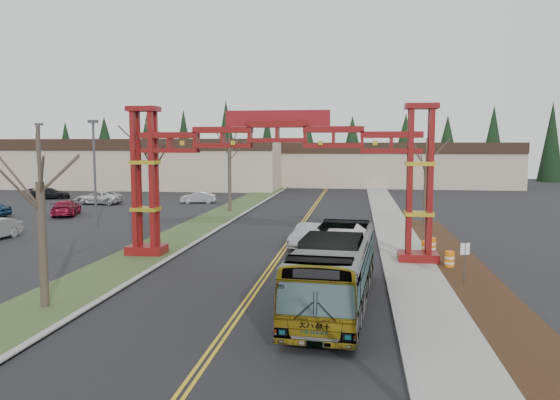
% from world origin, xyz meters
% --- Properties ---
extents(road, '(12.00, 110.00, 0.02)m').
position_xyz_m(road, '(0.00, 25.00, 0.01)').
color(road, black).
rests_on(road, ground).
extents(lane_line_left, '(0.12, 100.00, 0.01)m').
position_xyz_m(lane_line_left, '(-0.12, 25.00, 0.03)').
color(lane_line_left, gold).
rests_on(lane_line_left, road).
extents(lane_line_right, '(0.12, 100.00, 0.01)m').
position_xyz_m(lane_line_right, '(0.12, 25.00, 0.03)').
color(lane_line_right, gold).
rests_on(lane_line_right, road).
extents(curb_right, '(0.30, 110.00, 0.15)m').
position_xyz_m(curb_right, '(6.15, 25.00, 0.07)').
color(curb_right, '#979792').
rests_on(curb_right, ground).
extents(sidewalk_right, '(2.60, 110.00, 0.14)m').
position_xyz_m(sidewalk_right, '(7.60, 25.00, 0.08)').
color(sidewalk_right, gray).
rests_on(sidewalk_right, ground).
extents(landscape_strip, '(2.60, 50.00, 0.12)m').
position_xyz_m(landscape_strip, '(10.20, 10.00, 0.06)').
color(landscape_strip, black).
rests_on(landscape_strip, ground).
extents(grass_median, '(4.00, 110.00, 0.08)m').
position_xyz_m(grass_median, '(-8.00, 25.00, 0.04)').
color(grass_median, '#394B25').
rests_on(grass_median, ground).
extents(curb_left, '(0.30, 110.00, 0.15)m').
position_xyz_m(curb_left, '(-6.15, 25.00, 0.07)').
color(curb_left, '#979792').
rests_on(curb_left, ground).
extents(gateway_arch, '(18.20, 1.60, 8.90)m').
position_xyz_m(gateway_arch, '(0.00, 18.00, 5.98)').
color(gateway_arch, '#600D0C').
rests_on(gateway_arch, ground).
extents(retail_building_west, '(46.00, 22.30, 7.50)m').
position_xyz_m(retail_building_west, '(-30.00, 71.96, 3.76)').
color(retail_building_west, '#B8A58C').
rests_on(retail_building_west, ground).
extents(retail_building_east, '(38.00, 20.30, 7.00)m').
position_xyz_m(retail_building_east, '(10.00, 79.95, 3.51)').
color(retail_building_east, '#B8A58C').
rests_on(retail_building_east, ground).
extents(conifer_treeline, '(116.10, 5.60, 13.00)m').
position_xyz_m(conifer_treeline, '(0.25, 92.00, 6.49)').
color(conifer_treeline, black).
rests_on(conifer_treeline, ground).
extents(transit_bus, '(3.43, 11.29, 3.10)m').
position_xyz_m(transit_bus, '(3.71, 8.95, 1.55)').
color(transit_bus, '#A0A3A8').
rests_on(transit_bus, ground).
extents(silver_sedan, '(2.48, 4.79, 1.50)m').
position_xyz_m(silver_sedan, '(1.50, 22.00, 0.75)').
color(silver_sedan, '#A5A8AD').
rests_on(silver_sedan, ground).
extents(parked_car_mid_a, '(3.65, 5.53, 1.49)m').
position_xyz_m(parked_car_mid_a, '(-22.59, 34.61, 0.74)').
color(parked_car_mid_a, maroon).
rests_on(parked_car_mid_a, ground).
extents(parked_car_far_a, '(4.18, 2.09, 1.32)m').
position_xyz_m(parked_car_far_a, '(-13.46, 47.13, 0.66)').
color(parked_car_far_a, '#B8B8C1').
rests_on(parked_car_far_a, ground).
extents(parked_car_far_b, '(5.38, 2.64, 1.47)m').
position_xyz_m(parked_car_far_b, '(-24.26, 44.44, 0.73)').
color(parked_car_far_b, white).
rests_on(parked_car_far_b, ground).
extents(parked_car_far_c, '(5.04, 3.13, 1.36)m').
position_xyz_m(parked_car_far_c, '(-32.94, 49.26, 0.68)').
color(parked_car_far_c, black).
rests_on(parked_car_far_c, ground).
extents(bare_tree_median_near, '(3.39, 3.39, 7.39)m').
position_xyz_m(bare_tree_median_near, '(-8.00, 7.10, 5.13)').
color(bare_tree_median_near, '#382D26').
rests_on(bare_tree_median_near, ground).
extents(bare_tree_median_mid, '(3.25, 3.25, 8.17)m').
position_xyz_m(bare_tree_median_mid, '(-8.00, 19.35, 5.98)').
color(bare_tree_median_mid, '#382D26').
rests_on(bare_tree_median_mid, ground).
extents(bare_tree_median_far, '(3.40, 3.40, 8.60)m').
position_xyz_m(bare_tree_median_far, '(-8.00, 39.79, 6.31)').
color(bare_tree_median_far, '#382D26').
rests_on(bare_tree_median_far, ground).
extents(bare_tree_right_far, '(3.10, 3.10, 7.17)m').
position_xyz_m(bare_tree_right_far, '(10.00, 31.75, 5.09)').
color(bare_tree_right_far, '#382D26').
rests_on(bare_tree_right_far, ground).
extents(light_pole_near, '(0.75, 0.37, 8.59)m').
position_xyz_m(light_pole_near, '(-16.14, 27.79, 4.97)').
color(light_pole_near, '#3F3F44').
rests_on(light_pole_near, ground).
extents(light_pole_mid, '(0.78, 0.39, 8.96)m').
position_xyz_m(light_pole_mid, '(-29.29, 41.59, 5.18)').
color(light_pole_mid, '#3F3F44').
rests_on(light_pole_mid, ground).
extents(light_pole_far, '(0.83, 0.41, 9.56)m').
position_xyz_m(light_pole_far, '(-23.95, 55.00, 5.53)').
color(light_pole_far, '#3F3F44').
rests_on(light_pole_far, ground).
extents(street_sign, '(0.45, 0.19, 2.04)m').
position_xyz_m(street_sign, '(9.63, 13.19, 1.47)').
color(street_sign, '#3F3F44').
rests_on(street_sign, ground).
extents(barrel_south, '(0.52, 0.52, 0.96)m').
position_xyz_m(barrel_south, '(9.53, 16.71, 0.48)').
color(barrel_south, orange).
rests_on(barrel_south, ground).
extents(barrel_mid, '(0.56, 0.56, 1.04)m').
position_xyz_m(barrel_mid, '(8.61, 19.36, 0.52)').
color(barrel_mid, orange).
rests_on(barrel_mid, ground).
extents(barrel_north, '(0.55, 0.55, 1.02)m').
position_xyz_m(barrel_north, '(9.08, 20.61, 0.51)').
color(barrel_north, orange).
rests_on(barrel_north, ground).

